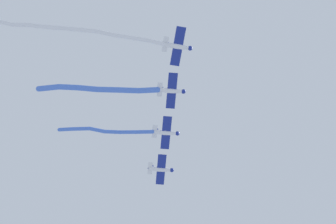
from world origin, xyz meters
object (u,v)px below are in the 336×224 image
(airplane_left_wing, at_px, (171,91))
(airplane_slot, at_px, (161,169))
(airplane_lead, at_px, (178,46))
(airplane_right_wing, at_px, (166,133))

(airplane_left_wing, bearing_deg, airplane_slot, 92.41)
(airplane_lead, height_order, airplane_slot, airplane_slot)
(airplane_lead, height_order, airplane_right_wing, same)
(airplane_lead, relative_size, airplane_slot, 1.04)
(airplane_lead, height_order, airplane_left_wing, airplane_left_wing)
(airplane_lead, xyz_separation_m, airplane_slot, (-13.73, -18.12, 0.30))
(airplane_lead, distance_m, airplane_right_wing, 15.15)
(airplane_left_wing, xyz_separation_m, airplane_slot, (-9.16, -12.08, 0.00))
(airplane_lead, bearing_deg, airplane_right_wing, 87.51)
(airplane_left_wing, bearing_deg, airplane_right_wing, 92.41)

